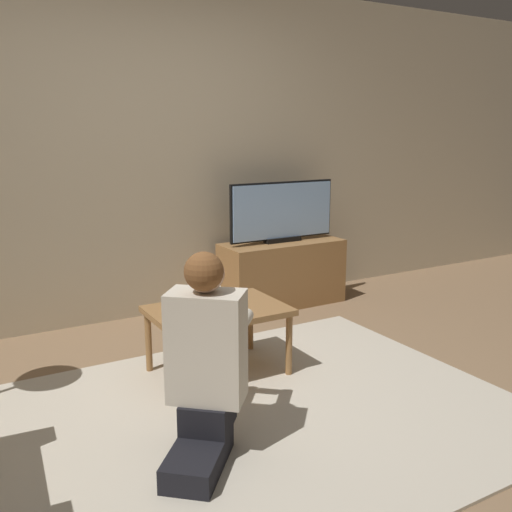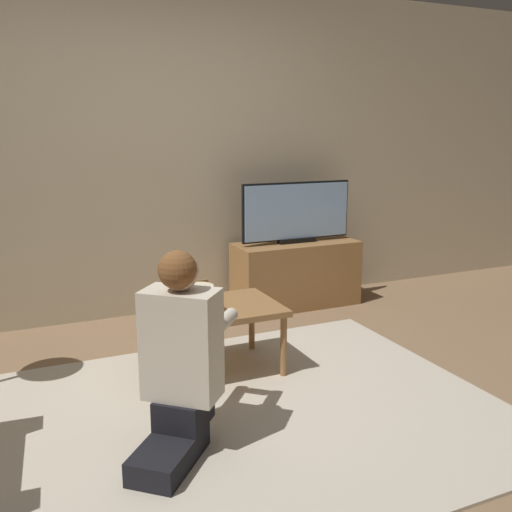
% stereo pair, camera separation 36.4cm
% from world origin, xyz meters
% --- Properties ---
extents(ground_plane, '(10.00, 10.00, 0.00)m').
position_xyz_m(ground_plane, '(0.00, 0.00, 0.00)').
color(ground_plane, '#896B4C').
extents(wall_back, '(10.00, 0.06, 2.60)m').
position_xyz_m(wall_back, '(0.00, 1.93, 1.30)').
color(wall_back, beige).
rests_on(wall_back, ground_plane).
extents(rug, '(2.73, 2.12, 0.02)m').
position_xyz_m(rug, '(0.00, 0.00, 0.01)').
color(rug, beige).
rests_on(rug, ground_plane).
extents(tv_stand, '(1.05, 0.41, 0.55)m').
position_xyz_m(tv_stand, '(1.17, 1.60, 0.27)').
color(tv_stand, olive).
rests_on(tv_stand, ground_plane).
extents(tv, '(0.98, 0.08, 0.50)m').
position_xyz_m(tv, '(1.17, 1.60, 0.80)').
color(tv, black).
rests_on(tv, tv_stand).
extents(coffee_table, '(0.80, 0.56, 0.43)m').
position_xyz_m(coffee_table, '(0.05, 0.58, 0.38)').
color(coffee_table, olive).
rests_on(coffee_table, ground_plane).
extents(person_kneeling, '(0.70, 0.75, 0.95)m').
position_xyz_m(person_kneeling, '(-0.38, -0.18, 0.47)').
color(person_kneeling, black).
rests_on(person_kneeling, rug).
extents(picture_frame, '(0.11, 0.01, 0.15)m').
position_xyz_m(picture_frame, '(-0.00, 0.66, 0.50)').
color(picture_frame, olive).
rests_on(picture_frame, coffee_table).
extents(table_lamp, '(0.18, 0.18, 0.17)m').
position_xyz_m(table_lamp, '(-0.07, 0.48, 0.53)').
color(table_lamp, '#4C3823').
rests_on(table_lamp, coffee_table).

